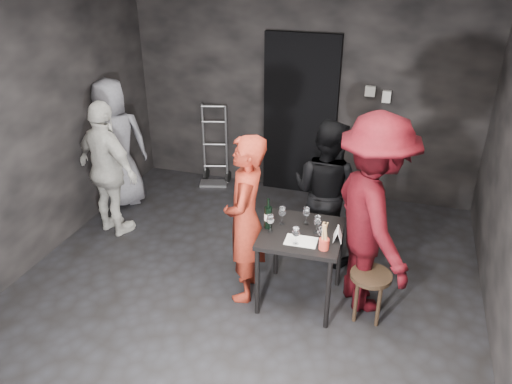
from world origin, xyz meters
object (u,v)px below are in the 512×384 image
(hand_truck, at_px, (215,169))
(tasting_table, at_px, (301,241))
(bystander_cream, at_px, (108,166))
(bystander_grey, at_px, (114,139))
(server_red, at_px, (245,213))
(breadstick_cup, at_px, (325,237))
(man_maroon, at_px, (375,193))
(stool, at_px, (370,282))
(wine_bottle, at_px, (268,217))
(woman_black, at_px, (326,189))

(hand_truck, relative_size, tasting_table, 1.50)
(tasting_table, height_order, bystander_cream, bystander_cream)
(bystander_grey, bearing_deg, server_red, 108.48)
(breadstick_cup, bearing_deg, bystander_cream, 162.97)
(bystander_cream, height_order, breadstick_cup, bystander_cream)
(server_red, height_order, man_maroon, man_maroon)
(server_red, bearing_deg, hand_truck, -161.06)
(stool, distance_m, bystander_cream, 3.10)
(tasting_table, distance_m, bystander_cream, 2.42)
(stool, bearing_deg, wine_bottle, 177.46)
(bystander_cream, height_order, bystander_grey, bystander_grey)
(bystander_grey, bearing_deg, woman_black, 131.05)
(woman_black, bearing_deg, server_red, 73.80)
(woman_black, height_order, bystander_cream, bystander_cream)
(man_maroon, bearing_deg, bystander_grey, 43.02)
(hand_truck, xyz_separation_m, breadstick_cup, (1.95, -2.38, 0.66))
(bystander_grey, height_order, wine_bottle, bystander_grey)
(hand_truck, xyz_separation_m, tasting_table, (1.71, -2.17, 0.44))
(bystander_cream, bearing_deg, hand_truck, -91.71)
(hand_truck, height_order, bystander_cream, bystander_cream)
(man_maroon, bearing_deg, server_red, 71.32)
(woman_black, relative_size, bystander_cream, 0.95)
(man_maroon, distance_m, bystander_cream, 2.99)
(stool, relative_size, breadstick_cup, 1.74)
(server_red, bearing_deg, wine_bottle, 90.25)
(wine_bottle, bearing_deg, stool, -2.54)
(stool, height_order, man_maroon, man_maroon)
(hand_truck, distance_m, breadstick_cup, 3.15)
(server_red, distance_m, bystander_cream, 1.94)
(stool, bearing_deg, man_maroon, 105.52)
(tasting_table, distance_m, man_maroon, 0.80)
(man_maroon, bearing_deg, stool, 166.74)
(bystander_grey, height_order, breadstick_cup, bystander_grey)
(stool, distance_m, breadstick_cup, 0.66)
(server_red, xyz_separation_m, wine_bottle, (0.21, 0.03, -0.02))
(stool, distance_m, bystander_grey, 3.57)
(man_maroon, height_order, wine_bottle, man_maroon)
(hand_truck, height_order, stool, hand_truck)
(tasting_table, xyz_separation_m, man_maroon, (0.59, 0.14, 0.51))
(woman_black, bearing_deg, wine_bottle, 83.25)
(woman_black, height_order, breadstick_cup, woman_black)
(tasting_table, distance_m, wine_bottle, 0.38)
(woman_black, distance_m, bystander_cream, 2.43)
(stool, height_order, bystander_cream, bystander_cream)
(tasting_table, bearing_deg, woman_black, 85.36)
(hand_truck, distance_m, bystander_grey, 1.51)
(wine_bottle, bearing_deg, breadstick_cup, -19.70)
(wine_bottle, bearing_deg, hand_truck, 122.68)
(tasting_table, xyz_separation_m, breadstick_cup, (0.24, -0.22, 0.22))
(woman_black, relative_size, breadstick_cup, 5.88)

